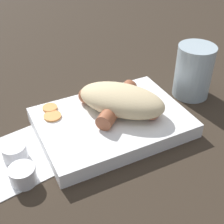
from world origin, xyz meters
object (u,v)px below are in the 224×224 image
(bread_roll, at_px, (121,100))
(drink_glass, at_px, (194,71))
(sausage, at_px, (118,104))
(food_tray, at_px, (112,122))
(condiment_cup_near, at_px, (15,153))
(condiment_cup_far, at_px, (23,176))

(bread_roll, relative_size, drink_glass, 1.62)
(sausage, height_order, drink_glass, drink_glass)
(food_tray, xyz_separation_m, bread_roll, (0.02, 0.01, 0.04))
(bread_roll, bearing_deg, condiment_cup_near, -177.70)
(sausage, distance_m, condiment_cup_far, 0.21)
(food_tray, relative_size, drink_glass, 2.40)
(bread_roll, xyz_separation_m, sausage, (-0.01, 0.00, -0.01))
(food_tray, height_order, bread_roll, bread_roll)
(sausage, xyz_separation_m, drink_glass, (0.19, 0.02, 0.01))
(food_tray, bearing_deg, condiment_cup_near, 179.80)
(sausage, height_order, condiment_cup_near, sausage)
(condiment_cup_near, height_order, condiment_cup_far, same)
(bread_roll, xyz_separation_m, drink_glass, (0.18, 0.02, 0.00))
(sausage, relative_size, condiment_cup_far, 3.20)
(sausage, relative_size, condiment_cup_near, 3.20)
(bread_roll, height_order, sausage, bread_roll)
(food_tray, relative_size, condiment_cup_near, 6.59)
(sausage, bearing_deg, drink_glass, 5.01)
(food_tray, relative_size, condiment_cup_far, 6.59)
(drink_glass, bearing_deg, food_tray, -171.80)
(condiment_cup_near, bearing_deg, drink_glass, 4.30)
(bread_roll, bearing_deg, sausage, 139.95)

